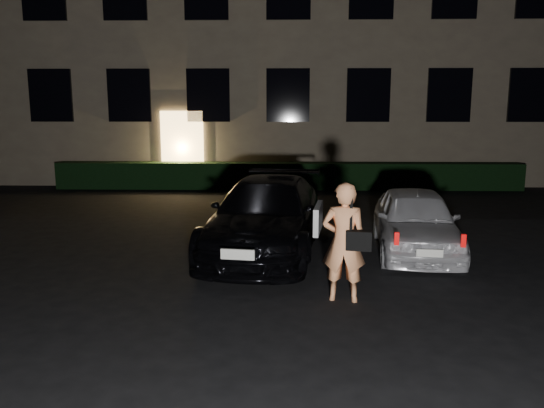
{
  "coord_description": "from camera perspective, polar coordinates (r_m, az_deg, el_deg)",
  "views": [
    {
      "loc": [
        -0.07,
        -6.62,
        2.57
      ],
      "look_at": [
        -0.29,
        2.0,
        1.02
      ],
      "focal_mm": 35.0,
      "sensor_mm": 36.0,
      "label": 1
    }
  ],
  "objects": [
    {
      "name": "ground",
      "position": [
        7.1,
        1.96,
        -11.02
      ],
      "size": [
        80.0,
        80.0,
        0.0
      ],
      "primitive_type": "plane",
      "color": "black",
      "rests_on": "ground"
    },
    {
      "name": "building",
      "position": [
        21.88,
        1.73,
        19.22
      ],
      "size": [
        20.0,
        8.11,
        12.0
      ],
      "color": "#6E5E4E",
      "rests_on": "ground"
    },
    {
      "name": "hedge",
      "position": [
        17.25,
        1.69,
        3.06
      ],
      "size": [
        15.0,
        0.7,
        0.85
      ],
      "primitive_type": "cube",
      "color": "black",
      "rests_on": "ground"
    },
    {
      "name": "sedan",
      "position": [
        9.63,
        -0.52,
        -1.24
      ],
      "size": [
        2.46,
        4.76,
        1.32
      ],
      "rotation": [
        0.0,
        0.0,
        -0.14
      ],
      "color": "black",
      "rests_on": "ground"
    },
    {
      "name": "hatch",
      "position": [
        9.88,
        15.16,
        -1.74
      ],
      "size": [
        1.74,
        3.56,
        1.17
      ],
      "rotation": [
        0.0,
        0.0,
        -0.11
      ],
      "color": "silver",
      "rests_on": "ground"
    },
    {
      "name": "man",
      "position": [
        7.16,
        7.78,
        -4.07
      ],
      "size": [
        0.68,
        0.48,
        1.62
      ],
      "rotation": [
        0.0,
        0.0,
        2.98
      ],
      "color": "#FFA167",
      "rests_on": "ground"
    }
  ]
}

